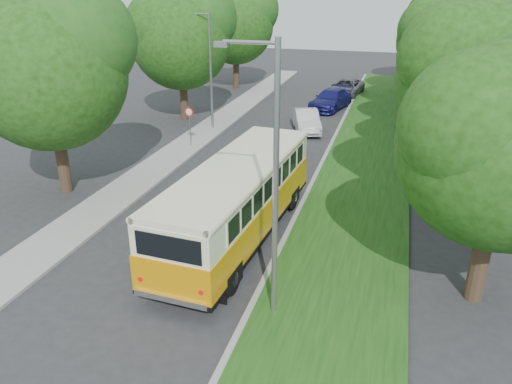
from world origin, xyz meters
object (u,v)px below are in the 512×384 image
(car_blue, at_px, (331,99))
(car_white, at_px, (307,121))
(lamppost_far, at_px, (209,67))
(vintage_bus, at_px, (238,202))
(lamppost_near, at_px, (272,178))
(car_grey, at_px, (346,88))
(car_silver, at_px, (281,145))

(car_blue, bearing_deg, car_white, -81.71)
(lamppost_far, bearing_deg, vintage_bus, -65.50)
(vintage_bus, relative_size, car_blue, 2.03)
(lamppost_near, height_order, car_grey, lamppost_near)
(lamppost_near, relative_size, vintage_bus, 0.76)
(vintage_bus, relative_size, car_silver, 2.42)
(car_silver, bearing_deg, car_blue, 79.86)
(car_white, bearing_deg, car_blue, 66.55)
(car_blue, bearing_deg, car_grey, 97.27)
(lamppost_far, distance_m, car_grey, 15.59)
(car_white, bearing_deg, lamppost_far, 174.03)
(lamppost_near, relative_size, lamppost_far, 1.07)
(car_white, bearing_deg, car_silver, -111.61)
(vintage_bus, xyz_separation_m, car_silver, (-0.67, 9.82, -0.82))
(car_silver, bearing_deg, lamppost_near, -83.22)
(lamppost_far, height_order, vintage_bus, lamppost_far)
(vintage_bus, distance_m, car_white, 15.69)
(vintage_bus, height_order, car_white, vintage_bus)
(lamppost_near, xyz_separation_m, car_white, (-2.66, 19.82, -3.66))
(vintage_bus, distance_m, car_blue, 22.36)
(lamppost_near, distance_m, car_silver, 14.76)
(lamppost_far, height_order, car_grey, lamppost_far)
(lamppost_near, height_order, car_white, lamppost_near)
(lamppost_far, relative_size, vintage_bus, 0.71)
(lamppost_near, distance_m, car_white, 20.33)
(car_grey, bearing_deg, car_silver, -87.85)
(lamppost_far, distance_m, vintage_bus, 15.96)
(vintage_bus, xyz_separation_m, car_blue, (0.36, 22.34, -0.81))
(car_silver, bearing_deg, car_white, 80.84)
(lamppost_near, height_order, car_silver, lamppost_near)
(car_grey, bearing_deg, lamppost_far, -112.12)
(lamppost_far, distance_m, car_white, 7.24)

